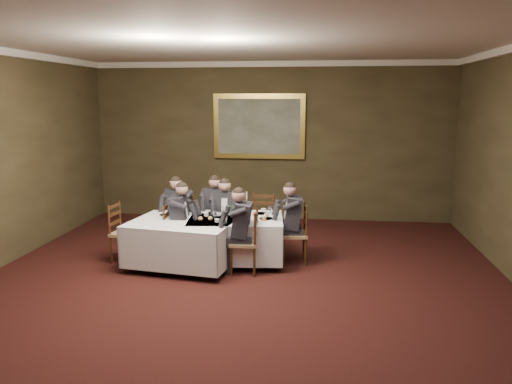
% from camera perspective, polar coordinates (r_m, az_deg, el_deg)
% --- Properties ---
extents(ground, '(10.00, 10.00, 0.00)m').
position_cam_1_polar(ground, '(6.79, -2.69, -12.82)').
color(ground, black).
rests_on(ground, ground).
extents(ceiling, '(8.00, 10.00, 0.10)m').
position_cam_1_polar(ceiling, '(6.28, -2.98, 17.91)').
color(ceiling, silver).
rests_on(ceiling, back_wall).
extents(back_wall, '(8.00, 0.10, 3.50)m').
position_cam_1_polar(back_wall, '(11.23, 1.66, 5.76)').
color(back_wall, '#312A18').
rests_on(back_wall, ground).
extents(crown_molding, '(8.00, 10.00, 0.12)m').
position_cam_1_polar(crown_molding, '(6.28, -2.97, 17.37)').
color(crown_molding, white).
rests_on(crown_molding, back_wall).
extents(table_main, '(1.67, 1.34, 0.67)m').
position_cam_1_polar(table_main, '(8.34, -2.29, -5.05)').
color(table_main, black).
rests_on(table_main, ground).
extents(table_second, '(1.82, 1.49, 0.67)m').
position_cam_1_polar(table_second, '(8.19, -8.35, -5.44)').
color(table_second, black).
rests_on(table_second, ground).
extents(chair_main_backleft, '(0.46, 0.44, 1.00)m').
position_cam_1_polar(chair_main_backleft, '(9.18, -4.57, -4.68)').
color(chair_main_backleft, olive).
rests_on(chair_main_backleft, ground).
extents(diner_main_backleft, '(0.43, 0.50, 1.35)m').
position_cam_1_polar(diner_main_backleft, '(9.11, -4.60, -3.32)').
color(diner_main_backleft, black).
rests_on(diner_main_backleft, chair_main_backleft).
extents(chair_main_backright, '(0.50, 0.48, 1.00)m').
position_cam_1_polar(chair_main_backright, '(9.13, 0.63, -4.73)').
color(chair_main_backright, olive).
rests_on(chair_main_backright, ground).
extents(chair_main_endleft, '(0.45, 0.47, 1.00)m').
position_cam_1_polar(chair_main_endleft, '(8.50, -8.91, -6.03)').
color(chair_main_endleft, olive).
rests_on(chair_main_endleft, ground).
extents(diner_main_endleft, '(0.51, 0.44, 1.35)m').
position_cam_1_polar(diner_main_endleft, '(8.43, -8.87, -4.55)').
color(diner_main_endleft, black).
rests_on(diner_main_endleft, chair_main_endleft).
extents(chair_main_endright, '(0.47, 0.48, 1.00)m').
position_cam_1_polar(chair_main_endright, '(8.38, 4.43, -6.17)').
color(chair_main_endright, olive).
rests_on(chair_main_endright, ground).
extents(diner_main_endright, '(0.52, 0.45, 1.35)m').
position_cam_1_polar(diner_main_endright, '(8.32, 4.38, -4.66)').
color(diner_main_endright, black).
rests_on(diner_main_endright, chair_main_endright).
extents(chair_sec_backleft, '(0.52, 0.50, 1.00)m').
position_cam_1_polar(chair_sec_backleft, '(9.16, -8.71, -4.81)').
color(chair_sec_backleft, olive).
rests_on(chair_sec_backleft, ground).
extents(diner_sec_backleft, '(0.49, 0.55, 1.35)m').
position_cam_1_polar(diner_sec_backleft, '(9.09, -8.79, -3.44)').
color(diner_sec_backleft, black).
rests_on(diner_sec_backleft, chair_sec_backleft).
extents(chair_sec_backright, '(0.47, 0.45, 1.00)m').
position_cam_1_polar(chair_sec_backright, '(8.84, -3.47, -5.26)').
color(chair_sec_backright, olive).
rests_on(chair_sec_backright, ground).
extents(diner_sec_backright, '(0.44, 0.51, 1.35)m').
position_cam_1_polar(diner_sec_backright, '(8.77, -3.49, -3.85)').
color(diner_sec_backright, black).
rests_on(diner_sec_backright, chair_sec_backright).
extents(chair_sec_endright, '(0.44, 0.46, 1.00)m').
position_cam_1_polar(chair_sec_endright, '(7.89, -1.30, -7.22)').
color(chair_sec_endright, olive).
rests_on(chair_sec_endright, ground).
extents(diner_sec_endright, '(0.50, 0.43, 1.35)m').
position_cam_1_polar(diner_sec_endright, '(7.83, -1.39, -5.62)').
color(diner_sec_endright, black).
rests_on(diner_sec_endright, chair_sec_endright).
extents(chair_sec_endleft, '(0.46, 0.47, 1.00)m').
position_cam_1_polar(chair_sec_endleft, '(8.70, -14.66, -5.86)').
color(chair_sec_endleft, olive).
rests_on(chair_sec_endleft, ground).
extents(centerpiece, '(0.28, 0.25, 0.30)m').
position_cam_1_polar(centerpiece, '(8.24, -2.14, -1.91)').
color(centerpiece, '#2D5926').
rests_on(centerpiece, table_main).
extents(candlestick, '(0.06, 0.06, 0.44)m').
position_cam_1_polar(candlestick, '(8.28, -1.08, -1.76)').
color(candlestick, gold).
rests_on(candlestick, table_main).
extents(place_setting_table_main, '(0.33, 0.31, 0.14)m').
position_cam_1_polar(place_setting_table_main, '(8.61, -4.56, -2.19)').
color(place_setting_table_main, white).
rests_on(place_setting_table_main, table_main).
extents(place_setting_table_second, '(0.33, 0.31, 0.14)m').
position_cam_1_polar(place_setting_table_second, '(8.60, -9.80, -2.33)').
color(place_setting_table_second, white).
rests_on(place_setting_table_second, table_second).
extents(painting, '(2.04, 0.09, 1.43)m').
position_cam_1_polar(painting, '(11.17, 0.35, 7.51)').
color(painting, gold).
rests_on(painting, back_wall).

